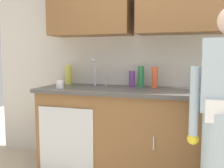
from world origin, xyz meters
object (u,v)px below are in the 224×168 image
Objects in this scene: sink at (94,89)px; bottle_water_short at (132,79)px; bottle_soap at (68,75)px; bottle_cleaner_spray at (141,76)px; knife_on_counter at (185,88)px; cup_by_sink at (60,84)px; bottle_dish_liquid at (155,77)px; bottle_water_tall at (212,81)px; sponge at (217,93)px.

sink reaches higher than bottle_water_short.
bottle_soap is at bearing 154.69° from sink.
bottle_cleaner_spray reaches higher than knife_on_counter.
cup_by_sink is at bearing -154.32° from bottle_cleaner_spray.
bottle_water_tall is at bearing 3.22° from bottle_dish_liquid.
sink is 2.20× the size of bottle_soap.
knife_on_counter is 0.47m from sponge.
bottle_soap is (-0.39, 0.19, 0.13)m from sink.
bottle_dish_liquid reaches higher than bottle_water_tall.
cup_by_sink is 0.36× the size of knife_on_counter.
bottle_water_tall is at bearing -170.69° from knife_on_counter.
bottle_soap is at bearing -179.88° from bottle_cleaner_spray.
sink is 0.36m from cup_by_sink.
bottle_dish_liquid is 0.17m from bottle_cleaner_spray.
sink is 2.08× the size of knife_on_counter.
bottle_water_short is 0.77m from cup_by_sink.
bottle_dish_liquid is at bearing -19.01° from bottle_cleaner_spray.
bottle_dish_liquid reaches higher than bottle_water_short.
knife_on_counter is at bearing 16.97° from cup_by_sink.
bottle_water_tall is (1.20, 0.17, 0.10)m from sink.
sink is at bearing 31.90° from cup_by_sink.
bottle_cleaner_spray reaches higher than bottle_dish_liquid.
bottle_cleaner_spray reaches higher than cup_by_sink.
sink is 2.85× the size of bottle_water_short.
bottle_cleaner_spray is (-0.72, 0.02, 0.02)m from bottle_water_tall.
sponge is at bearing 141.37° from knife_on_counter.
bottle_water_short reaches higher than cup_by_sink.
knife_on_counter is (0.55, 0.04, -0.08)m from bottle_water_short.
bottle_water_short is 1.60× the size of sponge.
bottle_dish_liquid is at bearing 11.82° from sink.
knife_on_counter is (0.94, 0.19, 0.02)m from sink.
bottle_soap is at bearing 177.41° from bottle_water_short.
sink is 5.76× the size of cup_by_sink.
bottle_cleaner_spray is at bearing 21.38° from sink.
bottle_soap is 0.79m from bottle_water_short.
cup_by_sink is 1.52m from sponge.
bottle_dish_liquid is (0.25, -0.02, 0.02)m from bottle_water_short.
bottle_water_tall is 0.79× the size of bottle_soap.
bottle_water_short is at bearing 21.21° from sink.
bottle_cleaner_spray is (0.88, 0.00, 0.00)m from bottle_soap.
bottle_soap reaches higher than bottle_water_short.
bottle_soap is at bearing 15.24° from knife_on_counter.
bottle_water_tall reaches higher than bottle_water_short.
bottle_water_short is (-0.82, -0.01, -0.00)m from bottle_water_tall.
bottle_water_tall is 0.28m from knife_on_counter.
sponge is at bearing -87.45° from bottle_water_tall.
bottle_dish_liquid is 2.59× the size of cup_by_sink.
cup_by_sink is (-0.69, -0.34, -0.04)m from bottle_water_short.
bottle_water_tall reaches higher than sponge.
sink is 4.55× the size of sponge.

